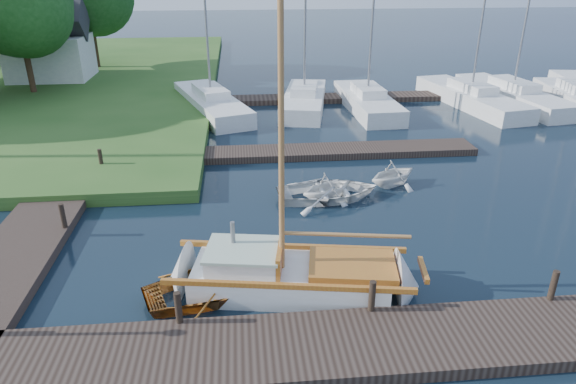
{
  "coord_description": "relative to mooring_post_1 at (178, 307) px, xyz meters",
  "views": [
    {
      "loc": [
        -1.44,
        -14.73,
        7.91
      ],
      "look_at": [
        0.0,
        0.0,
        1.2
      ],
      "focal_mm": 32.0,
      "sensor_mm": 36.0,
      "label": 1
    }
  ],
  "objects": [
    {
      "name": "ground",
      "position": [
        3.0,
        5.0,
        -0.7
      ],
      "size": [
        160.0,
        160.0,
        0.0
      ],
      "primitive_type": "plane",
      "color": "black",
      "rests_on": "ground"
    },
    {
      "name": "pontoon",
      "position": [
        13.0,
        21.0,
        -0.55
      ],
      "size": [
        30.0,
        1.6,
        0.3
      ],
      "primitive_type": "cube",
      "color": "black",
      "rests_on": "ground"
    },
    {
      "name": "mooring_post_1",
      "position": [
        0.0,
        0.0,
        0.0
      ],
      "size": [
        0.16,
        0.16,
        0.8
      ],
      "primitive_type": "cylinder",
      "color": "black",
      "rests_on": "near_dock"
    },
    {
      "name": "marina_boat_1",
      "position": [
        5.35,
        19.36,
        -0.13
      ],
      "size": [
        3.64,
        7.84,
        10.67
      ],
      "rotation": [
        0.0,
        0.0,
        1.37
      ],
      "color": "white",
      "rests_on": "ground"
    },
    {
      "name": "mooring_post_4",
      "position": [
        -4.0,
        5.0,
        0.0
      ],
      "size": [
        0.16,
        0.16,
        0.8
      ],
      "primitive_type": "cylinder",
      "color": "black",
      "rests_on": "left_dock"
    },
    {
      "name": "dinghy",
      "position": [
        0.83,
        1.46,
        -0.32
      ],
      "size": [
        4.37,
        3.71,
        0.77
      ],
      "primitive_type": "imported",
      "rotation": [
        0.0,
        0.0,
        1.9
      ],
      "color": "#9A3E1B",
      "rests_on": "ground"
    },
    {
      "name": "mooring_post_3",
      "position": [
        9.0,
        0.0,
        0.0
      ],
      "size": [
        0.16,
        0.16,
        0.8
      ],
      "primitive_type": "cylinder",
      "color": "black",
      "rests_on": "near_dock"
    },
    {
      "name": "tender_c",
      "position": [
        4.66,
        6.93,
        -0.32
      ],
      "size": [
        3.92,
        2.97,
        0.76
      ],
      "primitive_type": "imported",
      "rotation": [
        0.0,
        0.0,
        1.66
      ],
      "color": "white",
      "rests_on": "ground"
    },
    {
      "name": "far_dock",
      "position": [
        5.0,
        11.5,
        -0.55
      ],
      "size": [
        14.0,
        1.6,
        0.3
      ],
      "primitive_type": "cube",
      "color": "black",
      "rests_on": "ground"
    },
    {
      "name": "tender_d",
      "position": [
        7.32,
        7.89,
        -0.14
      ],
      "size": [
        2.76,
        2.65,
        1.13
      ],
      "primitive_type": "imported",
      "rotation": [
        0.0,
        0.0,
        2.07
      ],
      "color": "white",
      "rests_on": "ground"
    },
    {
      "name": "tender_b",
      "position": [
        4.62,
        6.91,
        -0.14
      ],
      "size": [
        2.75,
        2.64,
        1.12
      ],
      "primitive_type": "imported",
      "rotation": [
        0.0,
        0.0,
        2.07
      ],
      "color": "white",
      "rests_on": "ground"
    },
    {
      "name": "marina_boat_6",
      "position": [
        21.42,
        18.49,
        -0.13
      ],
      "size": [
        3.25,
        7.51,
        10.54
      ],
      "rotation": [
        0.0,
        0.0,
        1.42
      ],
      "color": "white",
      "rests_on": "ground"
    },
    {
      "name": "marina_boat_5",
      "position": [
        17.98,
        19.35,
        -0.13
      ],
      "size": [
        3.54,
        9.48,
        11.71
      ],
      "rotation": [
        0.0,
        0.0,
        1.72
      ],
      "color": "white",
      "rests_on": "ground"
    },
    {
      "name": "house_c",
      "position": [
        -11.0,
        27.0,
        1.88
      ],
      "size": [
        5.25,
        4.0,
        5.28
      ],
      "color": "silver",
      "rests_on": "shore"
    },
    {
      "name": "near_dock",
      "position": [
        3.0,
        -1.0,
        -0.55
      ],
      "size": [
        18.0,
        2.2,
        0.3
      ],
      "primitive_type": "cube",
      "color": "black",
      "rests_on": "ground"
    },
    {
      "name": "mooring_post_2",
      "position": [
        4.5,
        0.0,
        0.0
      ],
      "size": [
        0.16,
        0.16,
        0.8
      ],
      "primitive_type": "cylinder",
      "color": "black",
      "rests_on": "near_dock"
    },
    {
      "name": "tree_3",
      "position": [
        -11.0,
        23.05,
        5.11
      ],
      "size": [
        6.41,
        6.38,
        8.74
      ],
      "color": "#332114",
      "rests_on": "shore"
    },
    {
      "name": "marina_boat_0",
      "position": [
        -0.01,
        19.24,
        -0.14
      ],
      "size": [
        4.91,
        9.07,
        9.89
      ],
      "rotation": [
        0.0,
        0.0,
        1.9
      ],
      "color": "white",
      "rests_on": "ground"
    },
    {
      "name": "mooring_post_5",
      "position": [
        -4.0,
        10.0,
        0.0
      ],
      "size": [
        0.16,
        0.16,
        0.8
      ],
      "primitive_type": "cylinder",
      "color": "black",
      "rests_on": "left_dock"
    },
    {
      "name": "left_dock",
      "position": [
        -5.0,
        7.0,
        -0.55
      ],
      "size": [
        2.2,
        18.0,
        0.3
      ],
      "primitive_type": "cube",
      "color": "black",
      "rests_on": "ground"
    },
    {
      "name": "marina_boat_4",
      "position": [
        15.24,
        19.02,
        -0.14
      ],
      "size": [
        3.75,
        9.32,
        9.68
      ],
      "rotation": [
        0.0,
        0.0,
        1.75
      ],
      "color": "white",
      "rests_on": "ground"
    },
    {
      "name": "sailboat",
      "position": [
        2.86,
        1.43,
        -0.36
      ],
      "size": [
        7.37,
        3.1,
        9.83
      ],
      "rotation": [
        0.0,
        0.0,
        -0.16
      ],
      "color": "white",
      "rests_on": "ground"
    },
    {
      "name": "marina_boat_2",
      "position": [
        8.92,
        18.69,
        -0.13
      ],
      "size": [
        2.52,
        7.86,
        10.25
      ],
      "rotation": [
        0.0,
        0.0,
        1.61
      ],
      "color": "white",
      "rests_on": "ground"
    }
  ]
}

